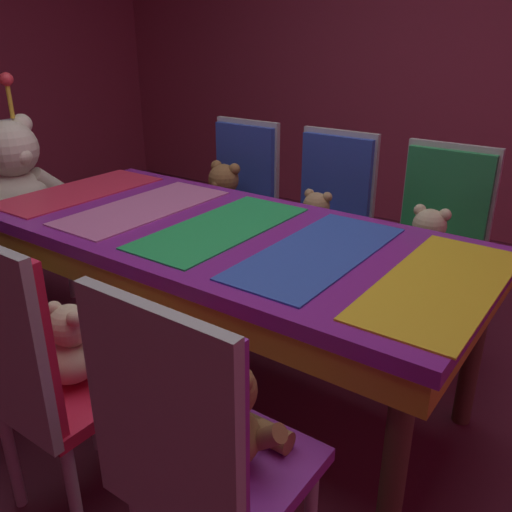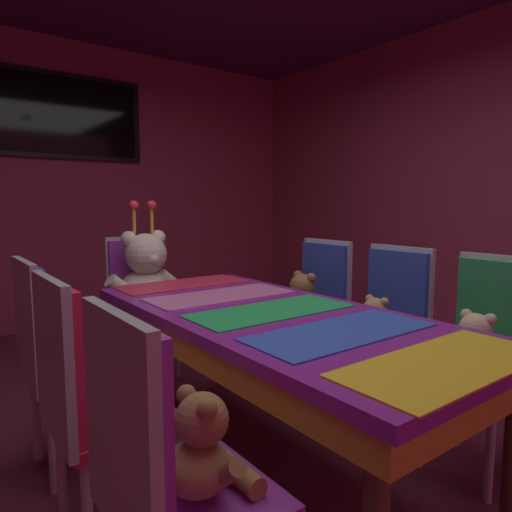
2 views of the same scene
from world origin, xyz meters
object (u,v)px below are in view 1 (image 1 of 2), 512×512
Objects in this scene: king_teddy_bear at (16,181)px; banquet_table at (222,249)px; teddy_left_1 at (75,348)px; throne_chair at (3,196)px; chair_left_1 at (31,362)px; teddy_right_2 at (223,197)px; chair_left_0 at (189,448)px; teddy_right_1 at (315,221)px; chair_right_0 at (438,232)px; chair_right_2 at (240,192)px; teddy_left_0 at (230,418)px; teddy_right_0 at (427,245)px; chair_right_1 at (329,209)px.

banquet_table is at bearing -0.00° from king_teddy_bear.
teddy_left_1 is 1.70m from throne_chair.
teddy_left_1 is (0.14, 0.00, -0.03)m from chair_left_1.
chair_left_1 is 1.63m from teddy_right_2.
teddy_right_1 is (1.54, 0.56, -0.02)m from chair_left_0.
chair_right_0 is 1.00× the size of throne_chair.
teddy_left_0 is at bearing 36.49° from chair_right_2.
chair_right_0 is 0.58m from teddy_right_1.
throne_chair is 0.20m from king_teddy_bear.
banquet_table is at bearing -40.05° from teddy_right_0.
chair_right_1 is at bearing 18.56° from chair_left_0.
king_teddy_bear is (-0.68, 0.84, 0.11)m from teddy_right_2.
king_teddy_bear reaches higher than chair_right_2.
chair_left_0 is at bearing -145.15° from banquet_table.
teddy_left_1 is (0.13, 0.58, -0.03)m from chair_left_0.
chair_left_1 and throne_chair have the same top height.
teddy_right_0 is (1.40, -0.58, 0.01)m from teddy_left_1.
banquet_table is 0.84m from chair_right_1.
teddy_left_0 is 0.87× the size of teddy_right_2.
chair_left_1 is at bearing -28.74° from throne_chair.
teddy_left_0 is 1.64m from chair_right_1.
teddy_right_1 is 1.57m from king_teddy_bear.
chair_right_2 is at bearing 34.06° from chair_left_0.
chair_left_0 is 1.00× the size of chair_right_1.
teddy_right_0 is (-0.14, 0.00, -0.01)m from chair_right_0.
teddy_right_0 is (0.69, -0.58, -0.07)m from banquet_table.
chair_left_0 is at bearing 36.55° from teddy_right_2.
chair_right_1 is at bearing 91.03° from chair_right_2.
teddy_right_1 is (0.70, -0.02, -0.08)m from banquet_table.
chair_right_1 is 0.59m from teddy_right_2.
teddy_left_1 is 0.28× the size of throne_chair.
throne_chair is at bearing 68.45° from chair_left_0.
chair_right_2 is 1.25× the size of king_teddy_bear.
teddy_left_0 is at bearing 39.30° from teddy_right_2.
throne_chair is at bearing -55.70° from teddy_right_2.
chair_right_2 is (1.54, 0.55, 0.03)m from teddy_left_1.
teddy_right_2 is at bearing 38.54° from banquet_table.
banquet_table is at bearing 34.85° from chair_left_0.
chair_right_0 is 1.12m from chair_right_2.
chair_right_1 is at bearing -90.53° from chair_right_0.
throne_chair reaches higher than teddy_left_0.
teddy_right_2 is (-0.01, 0.56, 0.03)m from teddy_right_1.
teddy_right_2 is (0.68, 0.54, -0.05)m from banquet_table.
teddy_left_1 is at bearing -179.61° from banquet_table.
chair_right_0 reaches higher than teddy_right_2.
teddy_right_1 is at bearing -90.71° from teddy_right_0.
teddy_right_0 is at bearing -20.50° from chair_left_1.
teddy_right_2 is at bearing 39.22° from king_teddy_bear.
chair_right_2 is 1.30m from throne_chair.
chair_right_2 is (0.13, 0.56, 0.02)m from teddy_right_1.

